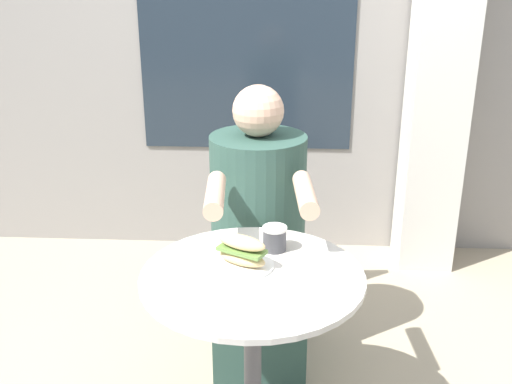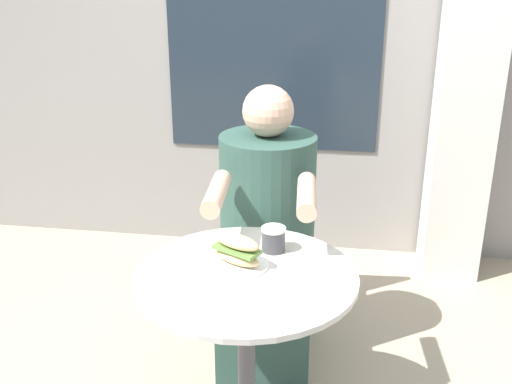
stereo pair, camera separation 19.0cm
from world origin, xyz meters
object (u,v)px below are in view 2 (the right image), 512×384
at_px(cafe_table, 246,324).
at_px(seated_diner, 267,251).
at_px(drink_cup, 273,239).
at_px(sandwich_on_plate, 237,253).
at_px(diner_chair, 275,218).

relative_size(cafe_table, seated_diner, 0.60).
bearing_deg(seated_diner, drink_cup, 96.85).
distance_m(sandwich_on_plate, drink_cup, 0.17).
distance_m(diner_chair, seated_diner, 0.35).
bearing_deg(diner_chair, cafe_table, 87.08).
xyz_separation_m(cafe_table, sandwich_on_plate, (-0.04, 0.05, 0.24)).
height_order(diner_chair, seated_diner, seated_diner).
bearing_deg(seated_diner, sandwich_on_plate, 82.85).
relative_size(diner_chair, seated_diner, 0.71).
height_order(cafe_table, drink_cup, drink_cup).
bearing_deg(diner_chair, sandwich_on_plate, 84.68).
bearing_deg(drink_cup, seated_diner, 100.97).
distance_m(cafe_table, seated_diner, 0.57).
height_order(cafe_table, diner_chair, diner_chair).
bearing_deg(cafe_table, seated_diner, 90.99).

